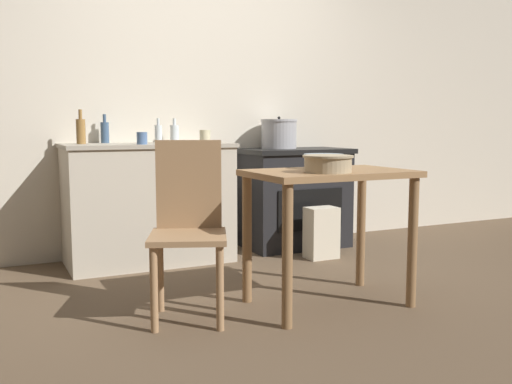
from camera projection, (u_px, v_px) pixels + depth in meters
name	position (u px, v px, depth m)	size (l,w,h in m)	color
ground_plane	(293.00, 297.00, 3.47)	(14.00, 14.00, 0.00)	brown
wall_back	(201.00, 97.00, 4.74)	(8.00, 0.07, 2.55)	beige
counter_cabinet	(148.00, 203.00, 4.31)	(1.24, 0.62, 0.90)	beige
stove	(294.00, 197.00, 4.88)	(0.90, 0.58, 0.84)	black
work_table	(329.00, 196.00, 3.25)	(0.91, 0.59, 0.78)	#997047
chair	(188.00, 224.00, 3.07)	(0.52, 0.52, 0.96)	#A87F56
flour_sack	(321.00, 233.00, 4.46)	(0.24, 0.17, 0.40)	beige
stock_pot	(279.00, 134.00, 4.83)	(0.31, 0.31, 0.27)	#A8A8AD
mixing_bowl_large	(324.00, 160.00, 3.35)	(0.23, 0.23, 0.09)	#93A8B2
mixing_bowl_small	(328.00, 163.00, 3.08)	(0.28, 0.28, 0.09)	tan
bottle_far_left	(158.00, 134.00, 4.31)	(0.06, 0.06, 0.19)	silver
bottle_left	(105.00, 132.00, 4.32)	(0.06, 0.06, 0.22)	#3D5675
bottle_mid_left	(81.00, 131.00, 4.10)	(0.07, 0.07, 0.25)	olive
bottle_center_left	(175.00, 133.00, 4.51)	(0.07, 0.07, 0.19)	silver
cup_center	(205.00, 136.00, 4.42)	(0.08, 0.08, 0.10)	beige
cup_center_right	(142.00, 138.00, 4.03)	(0.07, 0.07, 0.09)	#4C6B99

